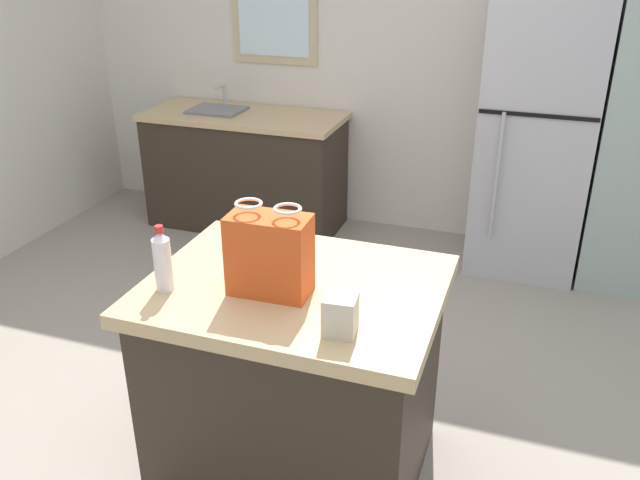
{
  "coord_description": "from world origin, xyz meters",
  "views": [
    {
      "loc": [
        0.97,
        -2.34,
        2.13
      ],
      "look_at": [
        0.14,
        0.04,
        0.95
      ],
      "focal_mm": 37.25,
      "sensor_mm": 36.0,
      "label": 1
    }
  ],
  "objects_px": {
    "kitchen_island": "(296,378)",
    "bottle": "(163,261)",
    "shopping_bag": "(270,254)",
    "small_box": "(340,315)",
    "refrigerator": "(536,137)"
  },
  "relations": [
    {
      "from": "kitchen_island",
      "to": "shopping_bag",
      "type": "height_order",
      "value": "shopping_bag"
    },
    {
      "from": "small_box",
      "to": "bottle",
      "type": "xyz_separation_m",
      "value": [
        -0.71,
        0.07,
        0.05
      ]
    },
    {
      "from": "shopping_bag",
      "to": "bottle",
      "type": "relative_size",
      "value": 1.34
    },
    {
      "from": "small_box",
      "to": "bottle",
      "type": "height_order",
      "value": "bottle"
    },
    {
      "from": "bottle",
      "to": "kitchen_island",
      "type": "bearing_deg",
      "value": 25.02
    },
    {
      "from": "kitchen_island",
      "to": "small_box",
      "type": "height_order",
      "value": "small_box"
    },
    {
      "from": "refrigerator",
      "to": "shopping_bag",
      "type": "distance_m",
      "value": 2.58
    },
    {
      "from": "bottle",
      "to": "shopping_bag",
      "type": "bearing_deg",
      "value": 16.64
    },
    {
      "from": "refrigerator",
      "to": "bottle",
      "type": "relative_size",
      "value": 6.97
    },
    {
      "from": "kitchen_island",
      "to": "shopping_bag",
      "type": "relative_size",
      "value": 3.21
    },
    {
      "from": "refrigerator",
      "to": "small_box",
      "type": "xyz_separation_m",
      "value": [
        -0.51,
        -2.61,
        0.06
      ]
    },
    {
      "from": "shopping_bag",
      "to": "small_box",
      "type": "height_order",
      "value": "shopping_bag"
    },
    {
      "from": "refrigerator",
      "to": "small_box",
      "type": "height_order",
      "value": "refrigerator"
    },
    {
      "from": "kitchen_island",
      "to": "small_box",
      "type": "relative_size",
      "value": 8.15
    },
    {
      "from": "kitchen_island",
      "to": "bottle",
      "type": "height_order",
      "value": "bottle"
    }
  ]
}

